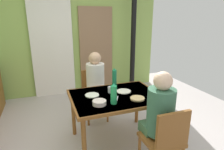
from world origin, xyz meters
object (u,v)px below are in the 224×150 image
Objects in this scene: chair_far_diner at (94,91)px; chair_near_diner at (165,139)px; water_bottle_green_near at (114,77)px; serving_bowl_center at (100,103)px; person_far_diner at (96,78)px; dining_table at (116,100)px; person_near_diner at (160,110)px; water_bottle_green_far at (114,94)px.

chair_near_diner is at bearing 102.54° from chair_far_diner.
water_bottle_green_near is 0.72m from serving_bowl_center.
chair_far_diner is 0.31m from person_far_diner.
dining_table is 1.58× the size of person_near_diner.
person_near_diner is at bearing 90.00° from chair_near_diner.
chair_far_diner is at bearing 103.66° from person_near_diner.
chair_near_diner is 0.85m from serving_bowl_center.
chair_near_diner is 1.65m from chair_far_diner.
water_bottle_green_near is at bearing 54.71° from serving_bowl_center.
person_near_diner is (0.26, -0.67, 0.13)m from dining_table.
person_far_diner is 0.38m from water_bottle_green_near.
water_bottle_green_near is 1.68× the size of serving_bowl_center.
chair_near_diner is 3.26× the size of water_bottle_green_far.
person_near_diner is at bearing -82.63° from water_bottle_green_near.
person_far_diner is 0.90m from water_bottle_green_far.
water_bottle_green_near is (0.22, -0.29, 0.08)m from person_far_diner.
dining_table is at bearing 111.08° from person_near_diner.
person_far_diner is 4.53× the size of serving_bowl_center.
dining_table is 4.26× the size of water_bottle_green_near.
chair_near_diner is at bearing -56.88° from water_bottle_green_far.
water_bottle_green_near is at bearing 117.57° from chair_far_diner.
chair_far_diner is at bearing 97.11° from dining_table.
water_bottle_green_near reaches higher than dining_table.
water_bottle_green_near is (0.22, -0.43, 0.36)m from chair_far_diner.
person_near_diner is 4.53× the size of serving_bowl_center.
person_near_diner is 0.72m from serving_bowl_center.
water_bottle_green_near is 0.66m from water_bottle_green_far.
person_near_diner is at bearing 104.99° from person_far_diner.
chair_far_diner is (-0.36, 1.61, 0.00)m from chair_near_diner.
person_near_diner reaches higher than dining_table.
chair_near_diner is at bearing -90.00° from person_near_diner.
water_bottle_green_far is at bearing 88.95° from person_far_diner.
dining_table is 0.33m from water_bottle_green_far.
water_bottle_green_far is 1.57× the size of serving_bowl_center.
water_bottle_green_far is at bearing 130.53° from person_near_diner.
serving_bowl_center is (-0.19, -0.88, -0.03)m from person_far_diner.
water_bottle_green_near reaches higher than water_bottle_green_far.
dining_table is 0.73m from person_near_diner.
person_far_diner is at bearing 104.99° from person_near_diner.
person_near_diner is (0.36, -1.48, 0.28)m from chair_far_diner.
chair_near_diner is 5.12× the size of serving_bowl_center.
person_far_diner is at bearing 88.95° from water_bottle_green_far.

